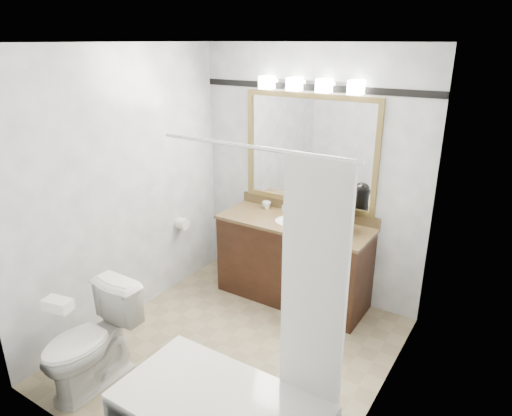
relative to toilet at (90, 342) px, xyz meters
The scene contains 14 objects.
room 1.44m from the toilet, 53.24° to the left, with size 2.42×2.62×2.52m.
vanity 2.06m from the toilet, 70.47° to the left, with size 1.53×0.58×0.97m.
mirror 2.56m from the toilet, 72.67° to the left, with size 1.40×0.04×1.10m.
vanity_light_bar 2.85m from the toilet, 72.26° to the left, with size 1.02×0.14×0.12m.
accent_stripe 2.88m from the toilet, 72.75° to the left, with size 2.40×0.01×0.06m, color black.
tp_roll 1.68m from the toilet, 105.94° to the left, with size 0.12×0.12×0.11m, color white.
toilet is the anchor object (origin of this frame).
tissue_box 0.47m from the toilet, 90.00° to the right, with size 0.20×0.11×0.08m, color white.
coffee_maker 2.41m from the toilet, 59.48° to the left, with size 0.19×0.24×0.36m.
cup_left 2.20m from the toilet, 83.39° to the left, with size 0.09×0.09×0.07m, color white.
cup_right 2.18m from the toilet, 82.66° to the left, with size 0.08×0.08×0.07m, color white.
soap_bottle_a 2.25m from the toilet, 77.77° to the left, with size 0.04×0.04×0.09m, color white.
soap_bottle_b 2.37m from the toilet, 66.13° to the left, with size 0.07×0.07×0.09m, color white.
soap_bar 2.27m from the toilet, 67.84° to the left, with size 0.08×0.05×0.03m, color beige.
Camera 1 is at (1.90, -2.66, 2.52)m, focal length 32.00 mm.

